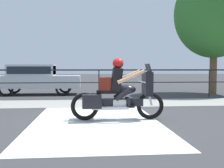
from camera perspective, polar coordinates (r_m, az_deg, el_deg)
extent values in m
plane|color=#38383A|center=(7.59, -0.95, -7.08)|extent=(120.00, 120.00, 0.00)
cube|color=#99968E|center=(10.94, -2.28, -3.89)|extent=(44.00, 2.40, 0.01)
cube|color=silver|center=(7.37, -3.35, -7.36)|extent=(3.18, 6.00, 0.01)
cube|color=black|center=(12.48, -2.68, 2.86)|extent=(36.00, 0.04, 0.06)
cube|color=black|center=(12.50, -2.67, 0.29)|extent=(36.00, 0.03, 0.04)
cylinder|color=black|center=(12.50, -2.67, -0.01)|extent=(0.05, 0.05, 1.31)
cylinder|color=black|center=(13.71, 19.14, 0.10)|extent=(0.05, 0.05, 1.31)
torus|color=black|center=(7.54, 7.75, -4.38)|extent=(0.73, 0.11, 0.73)
torus|color=black|center=(7.35, -5.56, -4.57)|extent=(0.73, 0.11, 0.73)
cube|color=black|center=(7.38, 1.18, -3.73)|extent=(1.32, 0.22, 0.20)
cube|color=silver|center=(7.39, 1.45, -4.12)|extent=(0.34, 0.26, 0.26)
ellipsoid|color=black|center=(7.37, 2.79, -1.13)|extent=(0.54, 0.30, 0.26)
cube|color=black|center=(7.33, -0.16, -1.62)|extent=(0.76, 0.28, 0.08)
cube|color=black|center=(7.47, 7.19, 0.06)|extent=(0.20, 0.55, 0.63)
cube|color=#1E232B|center=(7.46, 7.36, 3.24)|extent=(0.10, 0.47, 0.24)
cylinder|color=silver|center=(7.43, 6.14, 0.44)|extent=(0.04, 0.70, 0.04)
cylinder|color=silver|center=(7.22, -0.32, -4.93)|extent=(0.95, 0.09, 0.09)
cube|color=black|center=(7.09, -4.12, -3.57)|extent=(0.48, 0.28, 0.35)
cube|color=black|center=(7.57, -4.19, -3.15)|extent=(0.48, 0.28, 0.35)
cylinder|color=silver|center=(7.50, 7.55, -2.17)|extent=(0.20, 0.06, 0.58)
cube|color=black|center=(7.33, 0.92, 0.95)|extent=(0.32, 0.36, 0.62)
sphere|color=tan|center=(7.33, 1.24, 4.09)|extent=(0.23, 0.23, 0.23)
sphere|color=#B21919|center=(7.33, 1.24, 4.24)|extent=(0.29, 0.29, 0.29)
cylinder|color=black|center=(7.22, 2.23, -2.17)|extent=(0.44, 0.13, 0.34)
cylinder|color=black|center=(7.26, 3.40, -3.67)|extent=(0.11, 0.11, 0.21)
cube|color=black|center=(7.28, 3.79, -4.47)|extent=(0.20, 0.10, 0.09)
cylinder|color=black|center=(7.52, 1.93, -1.96)|extent=(0.44, 0.13, 0.34)
cylinder|color=black|center=(7.56, 3.06, -3.40)|extent=(0.11, 0.11, 0.21)
cube|color=black|center=(7.58, 3.43, -4.17)|extent=(0.20, 0.10, 0.09)
cylinder|color=tan|center=(7.07, 3.92, 1.49)|extent=(0.72, 0.09, 0.37)
cylinder|color=tan|center=(7.67, 3.21, 1.62)|extent=(0.72, 0.09, 0.37)
cube|color=maroon|center=(7.31, -1.42, -0.01)|extent=(0.31, 0.26, 0.35)
cube|color=#B7BCC4|center=(14.93, -14.92, 0.48)|extent=(4.39, 1.73, 0.61)
cube|color=#B7BCC4|center=(14.96, -15.95, 2.72)|extent=(2.28, 1.52, 0.57)
cube|color=#19232D|center=(14.79, -11.68, 2.78)|extent=(0.04, 1.35, 0.45)
cube|color=#19232D|center=(14.96, -15.95, 2.72)|extent=(2.10, 1.56, 0.37)
torus|color=black|center=(13.99, -9.96, -0.90)|extent=(0.73, 0.11, 0.73)
torus|color=black|center=(15.57, -9.47, -0.48)|extent=(0.73, 0.11, 0.73)
torus|color=black|center=(14.47, -20.76, -0.92)|extent=(0.73, 0.11, 0.73)
torus|color=black|center=(16.00, -19.23, -0.51)|extent=(0.73, 0.11, 0.73)
cylinder|color=brown|center=(15.58, 19.87, 2.56)|extent=(0.37, 0.37, 2.47)
ellipsoid|color=#33752D|center=(15.83, 20.07, 13.21)|extent=(4.11, 4.11, 4.52)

